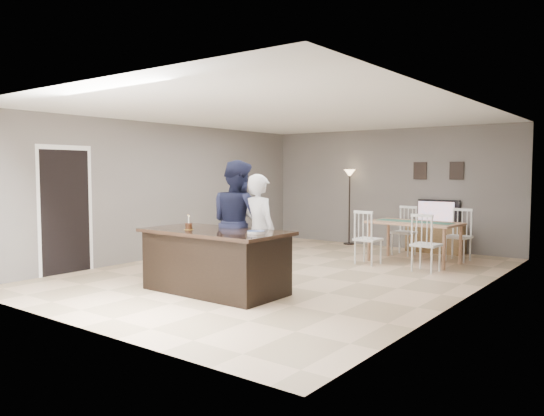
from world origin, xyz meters
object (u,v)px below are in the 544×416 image
Objects in this scene: television at (437,212)px; plate_stack at (256,232)px; birthday_cake at (189,226)px; floor_lamp at (350,186)px; kitchen_island at (215,261)px; dining_table at (414,229)px; man at (238,223)px; woman at (259,232)px; tv_console at (435,239)px.

television is 5.65m from plate_stack.
birthday_cake is 0.12× the size of floor_lamp.
floor_lamp reaches higher than kitchen_island.
floor_lamp is (-0.90, 5.59, 0.93)m from kitchen_island.
dining_table is (1.32, 4.09, 0.19)m from kitchen_island.
television is at bearing -89.88° from man.
plate_stack is (0.83, -0.59, -0.04)m from man.
woman is at bearing 124.43° from plate_stack.
floor_lamp is (-0.81, 4.99, 0.43)m from man.
television is (1.20, 5.64, 0.41)m from kitchen_island.
woman is (-0.83, -5.09, -0.01)m from television.
floor_lamp is at bearing -66.32° from man.
man reaches higher than tv_console.
television is (0.00, 0.07, 0.56)m from tv_console.
kitchen_island is at bearing 67.21° from woman.
floor_lamp is (-2.10, 0.02, 1.08)m from tv_console.
plate_stack is at bearing -73.56° from floor_lamp.
woman is at bearing 46.27° from birthday_cake.
dining_table is at bearing 94.41° from television.
plate_stack is at bearing 85.42° from television.
birthday_cake is (-0.34, -0.19, 0.50)m from kitchen_island.
tv_console is at bearing -87.97° from woman.
television is at bearing -87.84° from woman.
plate_stack is 0.12× the size of dining_table.
man reaches higher than television.
television is 0.47× the size of dining_table.
television is 2.16m from floor_lamp.
woman is at bearing 80.78° from television.
kitchen_island is 2.35× the size of television.
tv_console is 2.36m from floor_lamp.
birthday_cake is at bearing -169.72° from plate_stack.
kitchen_island is 4.30m from dining_table.
man is at bearing 72.28° from birthday_cake.
dining_table is (0.57, 4.08, -0.27)m from plate_stack.
man reaches higher than dining_table.
television is at bearing 75.23° from birthday_cake.
man is at bearing 5.76° from woman.
man is (-1.29, -5.04, 0.09)m from television.
dining_table is (0.12, -1.55, -0.22)m from television.
man is at bearing 98.20° from kitchen_island.
woman is 0.89× the size of man.
plate_stack is at bearing -94.58° from dining_table.
plate_stack is at bearing 0.27° from kitchen_island.
kitchen_island is 5.70m from tv_console.
kitchen_island is at bearing 77.99° from television.
birthday_cake is 5.83m from floor_lamp.
kitchen_island is 1.79× the size of tv_console.
woman is at bearing -75.81° from floor_lamp.
man is (-0.09, 0.60, 0.50)m from kitchen_island.
television is at bearing 90.00° from tv_console.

